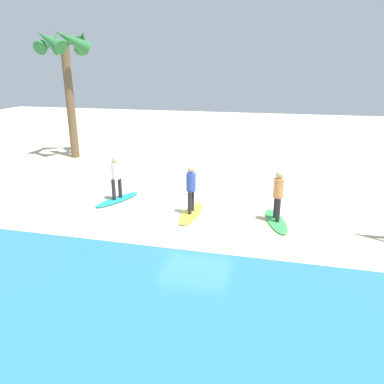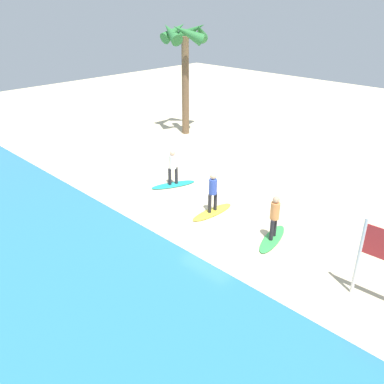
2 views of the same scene
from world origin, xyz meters
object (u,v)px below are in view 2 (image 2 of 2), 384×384
Objects in this scene: surfer_yellow at (213,190)px; surfboard_green at (272,239)px; surfer_green at (275,214)px; surfer_teal at (173,165)px; surfboard_teal at (173,185)px; palm_tree at (185,44)px; surfboard_yellow at (212,212)px.

surfboard_green is at bearing -179.66° from surfer_yellow.
surfer_teal is at bearing -6.63° from surfer_green.
surfer_teal is at bearing -12.99° from surfer_yellow.
palm_tree is at bearing -116.20° from surfboard_teal.
surfer_green is 0.78× the size of surfboard_yellow.
surfer_teal is (5.92, -0.69, 0.00)m from surfer_green.
palm_tree is at bearing -39.10° from surfer_yellow.
surfer_yellow is 0.24× the size of palm_tree.
surfer_green is 0.24× the size of palm_tree.
surfboard_yellow is 1.28× the size of surfer_teal.
surfboard_yellow is 0.31× the size of palm_tree.
surfboard_yellow is 1.28× the size of surfer_yellow.
surfer_green is at bearing 92.97° from surfboard_yellow.
surfer_yellow is (2.86, 0.02, 0.00)m from surfer_green.
surfboard_green is at bearing 173.37° from surfer_teal.
surfer_yellow is (2.86, 0.02, 0.99)m from surfboard_green.
palm_tree reaches higher than surfer_green.
surfboard_yellow is at bearing -104.35° from surfboard_green.
surfer_yellow is 1.00× the size of surfer_teal.
surfboard_yellow is 3.29m from surfer_teal.
surfboard_green is 1.00× the size of surfboard_teal.
palm_tree is (8.38, -6.81, 4.41)m from surfer_yellow.
surfer_green is 0.78× the size of surfboard_teal.
surfer_green is at bearing 173.37° from surfer_teal.
surfboard_green is 5.96m from surfboard_teal.
surfer_teal reaches higher than surfboard_teal.
surfboard_green is 2.86m from surfboard_yellow.
surfer_teal is (3.06, -0.70, 0.99)m from surfboard_yellow.
surfer_yellow is 3.14m from surfer_teal.
surfer_green is 5.96m from surfer_teal.
surfboard_yellow is at bearing 140.90° from palm_tree.
surfboard_green is 1.28× the size of surfer_yellow.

